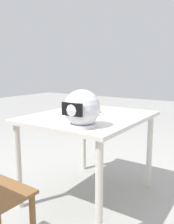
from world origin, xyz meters
name	(u,v)px	position (x,y,z in m)	size (l,w,h in m)	color
ground_plane	(89,196)	(0.00, 0.00, 0.00)	(14.00, 14.00, 0.00)	#9E9E99
dining_table	(89,126)	(0.00, 0.00, 0.64)	(0.87, 1.04, 0.74)	beige
pizza_plate	(85,113)	(0.08, -0.05, 0.74)	(0.33, 0.33, 0.01)	white
pizza	(85,111)	(0.08, -0.05, 0.76)	(0.29, 0.29, 0.06)	tan
motorcycle_helmet	(82,109)	(-0.18, 0.36, 0.86)	(0.25, 0.25, 0.25)	silver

